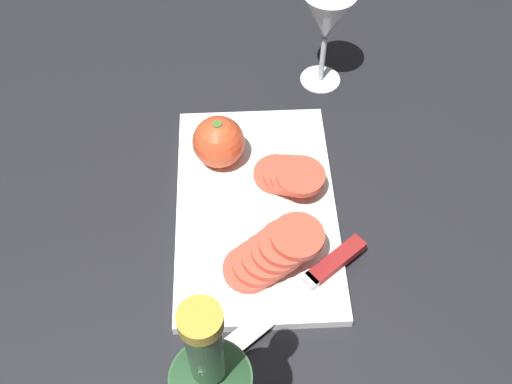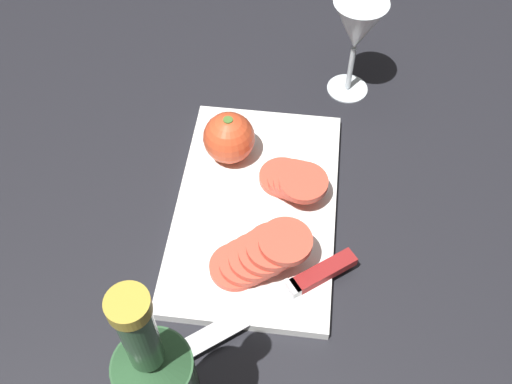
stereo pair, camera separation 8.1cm
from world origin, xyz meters
TOP-DOWN VIEW (x-y plane):
  - ground_plane at (0.00, 0.00)m, footprint 3.00×3.00m
  - cutting_board at (0.05, 0.03)m, footprint 0.36×0.22m
  - wine_glass at (0.31, -0.09)m, footprint 0.08×0.08m
  - whole_tomato at (0.14, 0.08)m, footprint 0.08×0.08m
  - knife at (-0.07, -0.04)m, footprint 0.18×0.22m
  - tomato_slice_stack_near at (-0.05, 0.02)m, footprint 0.08×0.13m
  - tomato_slice_stack_far at (0.08, -0.02)m, footprint 0.10×0.09m

SIDE VIEW (x-z plane):
  - ground_plane at x=0.00m, z-range 0.00..0.00m
  - cutting_board at x=0.05m, z-range 0.00..0.02m
  - knife at x=-0.07m, z-range 0.01..0.03m
  - tomato_slice_stack_far at x=0.08m, z-range 0.02..0.06m
  - tomato_slice_stack_near at x=-0.05m, z-range 0.02..0.08m
  - whole_tomato at x=0.14m, z-range 0.02..0.09m
  - wine_glass at x=0.31m, z-range 0.04..0.21m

